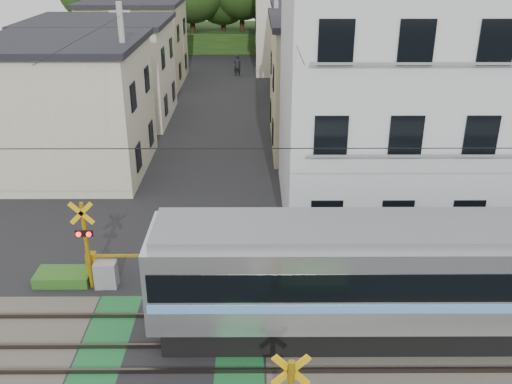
{
  "coord_description": "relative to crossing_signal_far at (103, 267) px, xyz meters",
  "views": [
    {
      "loc": [
        2.28,
        -12.2,
        10.33
      ],
      "look_at": [
        2.36,
        5.0,
        2.74
      ],
      "focal_mm": 40.0,
      "sensor_mm": 36.0,
      "label": 1
    }
  ],
  "objects": [
    {
      "name": "ground",
      "position": [
        2.59,
        -3.65,
        -0.71
      ],
      "size": [
        120.0,
        120.0,
        0.0
      ],
      "primitive_type": "plane",
      "color": "black"
    },
    {
      "name": "track_bed",
      "position": [
        2.59,
        -3.65,
        -0.67
      ],
      "size": [
        120.0,
        120.0,
        0.14
      ],
      "color": "#47423A",
      "rests_on": "ground"
    },
    {
      "name": "crossing_signal_far",
      "position": [
        0.0,
        0.0,
        0.0
      ],
      "size": [
        4.74,
        0.65,
        3.09
      ],
      "color": "yellow",
      "rests_on": "ground"
    },
    {
      "name": "apartment_block",
      "position": [
        11.09,
        5.84,
        3.94
      ],
      "size": [
        10.2,
        8.36,
        9.3
      ],
      "color": "silver",
      "rests_on": "ground"
    },
    {
      "name": "houses_row",
      "position": [
        2.84,
        22.27,
        2.53
      ],
      "size": [
        22.07,
        31.35,
        6.8
      ],
      "color": "beige",
      "rests_on": "ground"
    },
    {
      "name": "catenary",
      "position": [
        8.59,
        -3.62,
        2.98
      ],
      "size": [
        60.0,
        5.04,
        7.0
      ],
      "color": "#2D2D33",
      "rests_on": "ground"
    },
    {
      "name": "utility_poles",
      "position": [
        1.53,
        19.35,
        3.37
      ],
      "size": [
        7.9,
        42.0,
        8.0
      ],
      "color": "#A5A5A0",
      "rests_on": "ground"
    },
    {
      "name": "pedestrian",
      "position": [
        3.51,
        31.68,
        0.18
      ],
      "size": [
        0.77,
        0.66,
        1.78
      ],
      "primitive_type": "imported",
      "rotation": [
        0.0,
        0.0,
        3.57
      ],
      "color": "black",
      "rests_on": "ground"
    },
    {
      "name": "weed_patches",
      "position": [
        4.34,
        -3.74,
        -0.53
      ],
      "size": [
        10.25,
        8.8,
        0.4
      ],
      "color": "#2D5E1E",
      "rests_on": "ground"
    }
  ]
}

